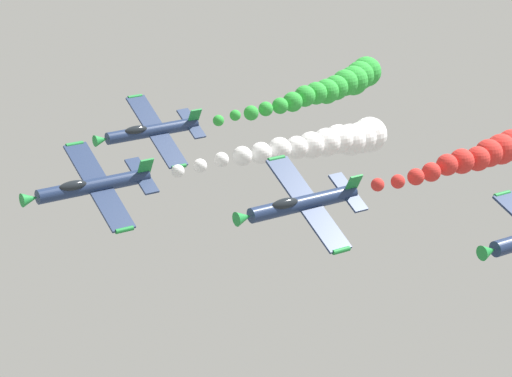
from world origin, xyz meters
name	(u,v)px	position (x,y,z in m)	size (l,w,h in m)	color
airplane_lead	(92,186)	(6.01, 10.71, 123.06)	(8.57, 10.35, 4.88)	navy
smoke_trail_lead	(337,141)	(11.13, -16.25, 120.70)	(10.31, 28.21, 5.79)	white
airplane_left_inner	(302,204)	(-5.66, -0.17, 123.07)	(8.51, 10.35, 5.00)	navy
smoke_trail_left_inner	(502,148)	(-3.02, -22.94, 122.52)	(6.24, 23.05, 3.35)	red
airplane_right_inner	(151,131)	(18.66, -1.01, 122.28)	(8.48, 10.35, 5.06)	navy
smoke_trail_right_inner	(341,84)	(24.62, -27.12, 121.79)	(11.57, 27.47, 3.46)	green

